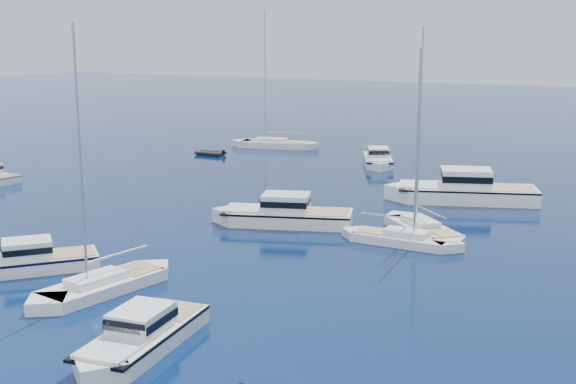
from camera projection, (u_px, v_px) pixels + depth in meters
name	position (u px, v px, depth m)	size (l,w,h in m)	color
ground	(53.00, 333.00, 34.70)	(400.00, 400.00, 0.00)	navy
motor_cruiser_near	(140.00, 350.00, 32.89)	(2.78, 9.08, 2.38)	white
motor_cruiser_left	(25.00, 271.00, 43.95)	(2.82, 9.20, 2.42)	silver
motor_cruiser_centre	(283.00, 224.00, 55.02)	(3.43, 11.20, 2.94)	silver
motor_cruiser_distant	(461.00, 201.00, 62.81)	(4.13, 13.51, 3.55)	white
motor_cruiser_horizon	(378.00, 165.00, 80.63)	(2.86, 9.33, 2.45)	white
sailboat_fore	(103.00, 292.00, 40.43)	(2.61, 10.04, 14.77)	white
sailboat_mid_r	(423.00, 234.00, 52.22)	(2.60, 10.02, 14.72)	silver
sailboat_centre	(401.00, 244.00, 49.82)	(2.35, 9.05, 13.30)	silver
sailboat_far_l	(275.00, 148.00, 93.60)	(3.08, 11.85, 17.42)	silver
tender_grey_far	(210.00, 155.00, 87.52)	(1.97, 3.59, 0.95)	black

